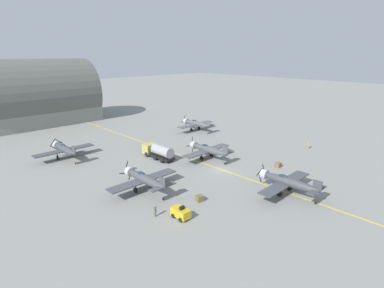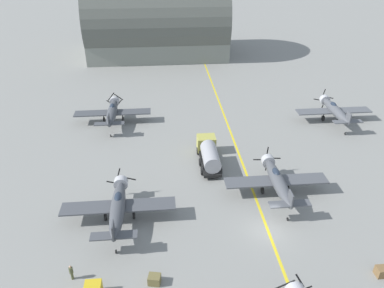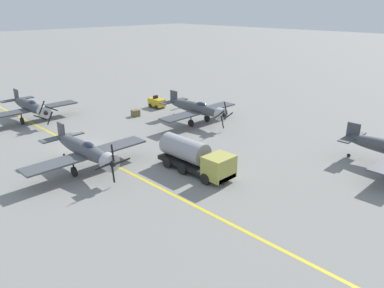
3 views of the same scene
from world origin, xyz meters
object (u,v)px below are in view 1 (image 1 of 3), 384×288
object	(u,v)px
airplane_mid_left	(144,179)
ground_crew_inspecting	(308,145)
fuel_tanker	(158,151)
supply_crate_mid_lane	(278,165)
ground_crew_walking	(155,210)
airplane_far_right	(196,124)
airplane_mid_center	(208,150)
tow_tractor	(181,213)
airplane_near_center	(287,182)
supply_crate_by_tanker	(200,198)
airplane_far_left	(65,149)
hangar	(37,99)

from	to	relation	value
airplane_mid_left	ground_crew_inspecting	bearing A→B (deg)	-12.12
fuel_tanker	supply_crate_mid_lane	bearing A→B (deg)	-56.56
airplane_mid_left	ground_crew_walking	size ratio (longest dim) A/B	7.39
airplane_far_right	ground_crew_inspecting	distance (m)	29.95
supply_crate_mid_lane	airplane_far_right	bearing A→B (deg)	74.39
airplane_mid_center	tow_tractor	size ratio (longest dim) A/B	4.62
airplane_far_right	ground_crew_walking	distance (m)	45.91
airplane_far_right	airplane_near_center	xyz separation A→B (m)	(-17.60, -37.16, -0.00)
airplane_near_center	supply_crate_by_tanker	distance (m)	13.71
ground_crew_inspecting	tow_tractor	bearing A→B (deg)	-177.49
airplane_near_center	supply_crate_by_tanker	bearing A→B (deg)	132.17
airplane_mid_center	ground_crew_inspecting	xyz separation A→B (m)	(21.14, -11.26, -1.04)
airplane_near_center	airplane_far_left	world-z (taller)	same
airplane_mid_center	tow_tractor	xyz separation A→B (m)	(-19.30, -13.03, -1.22)
supply_crate_mid_lane	hangar	size ratio (longest dim) A/B	0.03
airplane_mid_center	fuel_tanker	xyz separation A→B (m)	(-6.95, 7.38, -0.50)
supply_crate_mid_lane	hangar	distance (m)	73.96
airplane_near_center	tow_tractor	bearing A→B (deg)	145.98
hangar	airplane_far_right	bearing A→B (deg)	-55.87
airplane_mid_left	supply_crate_mid_lane	distance (m)	25.83
airplane_mid_left	ground_crew_walking	bearing A→B (deg)	-116.37
hangar	ground_crew_inspecting	bearing A→B (deg)	-64.01
ground_crew_walking	supply_crate_mid_lane	distance (m)	27.69
airplane_mid_center	supply_crate_mid_lane	size ratio (longest dim) A/B	10.99
airplane_near_center	ground_crew_inspecting	world-z (taller)	airplane_near_center
airplane_mid_left	supply_crate_by_tanker	bearing A→B (deg)	-66.66
tow_tractor	airplane_mid_left	bearing A→B (deg)	81.81
airplane_mid_left	airplane_near_center	size ratio (longest dim) A/B	1.00
airplane_mid_left	tow_tractor	world-z (taller)	airplane_mid_left
supply_crate_by_tanker	airplane_mid_left	bearing A→B (deg)	113.58
airplane_near_center	airplane_mid_left	bearing A→B (deg)	119.37
tow_tractor	airplane_far_left	bearing A→B (deg)	92.32
airplane_far_right	hangar	world-z (taller)	hangar
airplane_far_left	tow_tractor	world-z (taller)	airplane_far_left
airplane_mid_left	fuel_tanker	world-z (taller)	airplane_mid_left
supply_crate_mid_lane	supply_crate_by_tanker	bearing A→B (deg)	177.29
tow_tractor	hangar	bearing A→B (deg)	84.93
airplane_mid_center	supply_crate_mid_lane	xyz separation A→B (m)	(6.15, -12.45, -1.56)
supply_crate_by_tanker	airplane_near_center	bearing A→B (deg)	-34.49
ground_crew_walking	supply_crate_by_tanker	bearing A→B (deg)	-8.63
fuel_tanker	hangar	world-z (taller)	hangar
airplane_far_left	ground_crew_inspecting	size ratio (longest dim) A/B	6.74
tow_tractor	supply_crate_by_tanker	world-z (taller)	tow_tractor
ground_crew_inspecting	hangar	xyz separation A→B (m)	(-34.08, 69.92, 6.42)
airplane_far_left	tow_tractor	xyz separation A→B (m)	(1.36, -33.51, -1.22)
airplane_mid_left	airplane_mid_center	xyz separation A→B (m)	(17.87, 3.05, 0.00)
airplane_far_right	airplane_near_center	world-z (taller)	airplane_far_right
tow_tractor	supply_crate_by_tanker	xyz separation A→B (m)	(5.12, 1.55, -0.35)
tow_tractor	supply_crate_mid_lane	bearing A→B (deg)	1.31
airplane_far_right	airplane_mid_left	distance (m)	38.71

